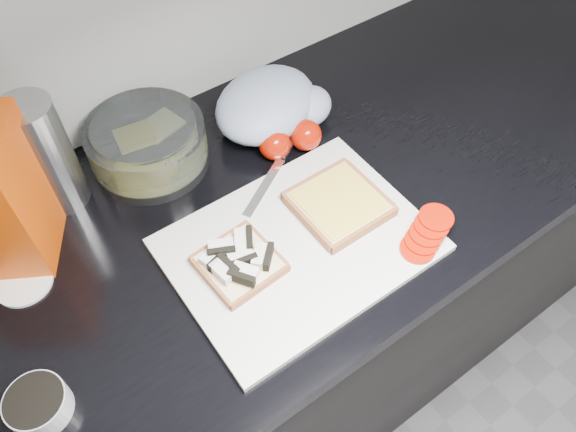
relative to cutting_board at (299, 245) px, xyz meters
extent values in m
cube|color=black|center=(-0.13, 0.12, -0.48)|extent=(3.50, 0.60, 0.86)
cube|color=black|center=(-0.13, 0.12, -0.03)|extent=(3.50, 0.64, 0.04)
cube|color=silver|center=(0.00, 0.00, 0.00)|extent=(0.40, 0.30, 0.01)
cube|color=#FAE3B0|center=(-0.10, 0.02, 0.01)|extent=(0.12, 0.12, 0.01)
cube|color=white|center=(-0.13, 0.04, 0.03)|extent=(0.04, 0.03, 0.01)
cube|color=black|center=(-0.13, 0.04, 0.03)|extent=(0.04, 0.02, 0.02)
cube|color=white|center=(-0.11, 0.05, 0.03)|extent=(0.04, 0.04, 0.01)
cube|color=black|center=(-0.11, 0.05, 0.03)|extent=(0.04, 0.03, 0.02)
cube|color=white|center=(-0.08, 0.04, 0.03)|extent=(0.04, 0.04, 0.01)
cube|color=black|center=(-0.08, 0.04, 0.03)|extent=(0.03, 0.04, 0.02)
cube|color=white|center=(-0.13, 0.01, 0.03)|extent=(0.03, 0.04, 0.01)
cube|color=black|center=(-0.13, 0.01, 0.03)|extent=(0.02, 0.04, 0.02)
cube|color=white|center=(-0.10, 0.02, 0.03)|extent=(0.04, 0.03, 0.01)
cube|color=black|center=(-0.10, 0.02, 0.03)|extent=(0.04, 0.02, 0.02)
cube|color=white|center=(-0.07, 0.00, 0.03)|extent=(0.04, 0.04, 0.01)
cube|color=black|center=(-0.07, 0.00, 0.03)|extent=(0.04, 0.04, 0.02)
cube|color=white|center=(-0.11, -0.01, 0.03)|extent=(0.04, 0.04, 0.01)
cube|color=black|center=(-0.11, -0.01, 0.03)|extent=(0.03, 0.04, 0.02)
cube|color=#FAE3B0|center=(0.10, 0.02, 0.02)|extent=(0.14, 0.14, 0.02)
cube|color=yellow|center=(0.10, 0.02, 0.03)|extent=(0.12, 0.12, 0.00)
cylinder|color=#A91503|center=(0.14, -0.12, 0.01)|extent=(0.07, 0.07, 0.01)
cylinder|color=#A91503|center=(0.16, -0.11, 0.01)|extent=(0.06, 0.06, 0.01)
cylinder|color=#A91503|center=(0.17, -0.11, 0.02)|extent=(0.06, 0.06, 0.01)
cylinder|color=#A91503|center=(0.18, -0.10, 0.02)|extent=(0.06, 0.06, 0.01)
cylinder|color=#A91503|center=(0.20, -0.10, 0.03)|extent=(0.07, 0.07, 0.01)
cube|color=silver|center=(0.02, 0.13, 0.01)|extent=(0.13, 0.08, 0.00)
cube|color=silver|center=(0.11, 0.18, 0.01)|extent=(0.06, 0.04, 0.01)
cylinder|color=#ABB0B0|center=(-0.43, -0.02, 0.01)|extent=(0.08, 0.08, 0.04)
cylinder|color=black|center=(-0.43, -0.02, 0.03)|extent=(0.08, 0.08, 0.01)
cylinder|color=white|center=(-0.38, 0.19, 0.00)|extent=(0.12, 0.12, 0.01)
cylinder|color=silver|center=(-0.11, 0.30, 0.04)|extent=(0.21, 0.21, 0.09)
cube|color=yellow|center=(-0.12, 0.31, 0.03)|extent=(0.07, 0.06, 0.05)
cube|color=#D5CB7F|center=(-0.07, 0.31, 0.01)|extent=(0.08, 0.07, 0.02)
cylinder|color=#ABABB0|center=(-0.27, 0.32, 0.10)|extent=(0.09, 0.09, 0.20)
ellipsoid|color=#A4B5CA|center=(0.12, 0.27, 0.04)|extent=(0.26, 0.23, 0.09)
ellipsoid|color=#A4B5CA|center=(0.19, 0.23, 0.03)|extent=(0.13, 0.11, 0.07)
sphere|color=#A91503|center=(0.08, 0.19, 0.02)|extent=(0.06, 0.06, 0.06)
sphere|color=#A91503|center=(0.14, 0.17, 0.02)|extent=(0.06, 0.06, 0.06)
camera|label=1|loc=(-0.31, -0.40, 0.74)|focal=35.00mm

